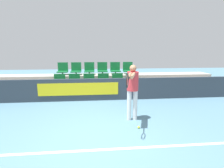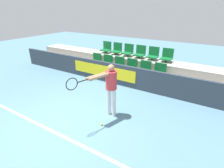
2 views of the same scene
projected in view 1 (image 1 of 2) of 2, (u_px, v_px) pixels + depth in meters
The scene contains 19 objects.
ground_plane at pixel (98, 140), 4.03m from camera, with size 30.00×30.00×0.00m, color slate.
court_baseline at pixel (99, 150), 3.64m from camera, with size 5.68×0.08×0.01m.
barrier_wall at pixel (96, 89), 7.13m from camera, with size 11.71×0.14×0.90m.
bleacher_tier_front at pixel (96, 92), 7.70m from camera, with size 11.31×0.92×0.43m.
bleacher_tier_middle at pixel (96, 83), 8.56m from camera, with size 11.31×0.92×0.87m.
stadium_chair_0 at pixel (59, 82), 7.59m from camera, with size 0.49×0.41×0.58m.
stadium_chair_1 at pixel (74, 82), 7.65m from camera, with size 0.49×0.41×0.58m.
stadium_chair_2 at pixel (89, 81), 7.71m from camera, with size 0.49×0.41×0.58m.
stadium_chair_3 at pixel (103, 81), 7.77m from camera, with size 0.49×0.41×0.58m.
stadium_chair_4 at pixel (118, 81), 7.83m from camera, with size 0.49×0.41×0.58m.
stadium_chair_5 at pixel (132, 81), 7.89m from camera, with size 0.49×0.41×0.58m.
stadium_chair_6 at pixel (63, 70), 8.40m from camera, with size 0.49×0.41×0.58m.
stadium_chair_7 at pixel (76, 69), 8.46m from camera, with size 0.49×0.41×0.58m.
stadium_chair_8 at pixel (89, 69), 8.53m from camera, with size 0.49×0.41×0.58m.
stadium_chair_9 at pixel (102, 69), 8.59m from camera, with size 0.49×0.41×0.58m.
stadium_chair_10 at pixel (115, 69), 8.65m from camera, with size 0.49×0.41×0.58m.
stadium_chair_11 at pixel (128, 69), 8.71m from camera, with size 0.49×0.41×0.58m.
tennis_player at pixel (132, 87), 4.95m from camera, with size 0.60×1.50×1.64m.
tennis_ball at pixel (139, 127), 4.63m from camera, with size 0.07×0.07×0.07m.
Camera 1 is at (-0.05, -3.71, 2.06)m, focal length 28.00 mm.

